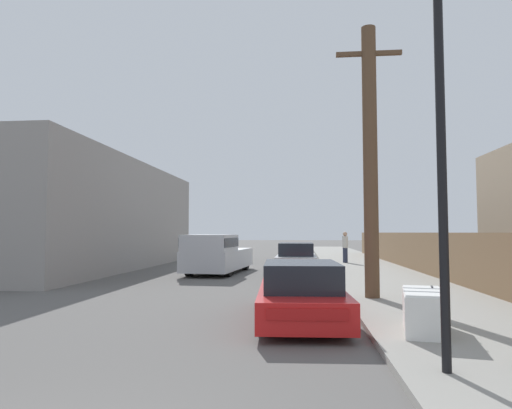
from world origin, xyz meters
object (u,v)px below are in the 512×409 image
Objects in this scene: utility_pole at (370,158)px; street_lamp at (441,139)px; car_parked_mid at (296,260)px; discarded_fridge at (424,311)px; parked_sports_car_red at (301,293)px; pickup_truck at (217,254)px; pedestrian at (345,247)px.

utility_pole reaches higher than street_lamp.
car_parked_mid is 0.59× the size of utility_pole.
discarded_fridge is at bearing -86.54° from utility_pole.
parked_sports_car_red is at bearing -89.08° from car_parked_mid.
street_lamp is (-0.09, -6.62, -0.85)m from utility_pole.
pickup_truck is (-3.83, 10.70, 0.32)m from parked_sports_car_red.
discarded_fridge is 3.55m from street_lamp.
pickup_truck is (-6.00, 12.11, 0.41)m from discarded_fridge.
street_lamp is at bearing 116.15° from pickup_truck.
car_parked_mid is 14.95m from street_lamp.
street_lamp is at bearing -67.18° from parked_sports_car_red.
discarded_fridge is 12.45m from car_parked_mid.
parked_sports_car_red is 0.64× the size of utility_pole.
discarded_fridge is 0.39× the size of car_parked_mid.
street_lamp is at bearing -90.77° from utility_pole.
discarded_fridge is 18.63m from pedestrian.
discarded_fridge is 13.52m from pickup_truck.
street_lamp is (5.66, -14.51, 2.18)m from pickup_truck.
pickup_truck reaches higher than car_parked_mid.
discarded_fridge is at bearing -79.16° from car_parked_mid.
pedestrian reaches higher than car_parked_mid.
street_lamp reaches higher than pedestrian.
car_parked_mid is at bearing 97.97° from street_lamp.
car_parked_mid is 3.62m from pickup_truck.
pickup_truck is 15.72m from street_lamp.
utility_pole is at bearing -75.29° from car_parked_mid.
pickup_truck is 3.29× the size of pedestrian.
street_lamp is at bearing -91.99° from pedestrian.
utility_pole is at bearing 130.91° from pickup_truck.
car_parked_mid is at bearing 88.32° from parked_sports_car_red.
discarded_fridge is 2.59m from parked_sports_car_red.
street_lamp reaches higher than car_parked_mid.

